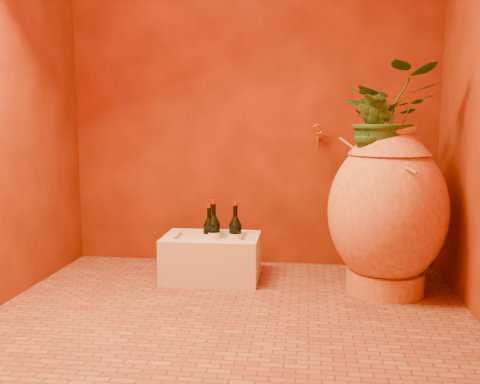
# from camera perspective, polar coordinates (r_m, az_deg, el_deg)

# --- Properties ---
(floor) EXTENTS (2.50, 2.50, 0.00)m
(floor) POSITION_cam_1_polar(r_m,az_deg,el_deg) (2.88, -1.03, -12.61)
(floor) COLOR brown
(floor) RESTS_ON ground
(wall_back) EXTENTS (2.50, 0.02, 2.50)m
(wall_back) POSITION_cam_1_polar(r_m,az_deg,el_deg) (3.70, 1.19, 11.57)
(wall_back) COLOR #541A04
(wall_back) RESTS_ON ground
(amphora) EXTENTS (0.84, 0.84, 0.97)m
(amphora) POSITION_cam_1_polar(r_m,az_deg,el_deg) (3.19, 15.43, -1.91)
(amphora) COLOR #DE8D3E
(amphora) RESTS_ON floor
(stone_basin) EXTENTS (0.60, 0.41, 0.28)m
(stone_basin) POSITION_cam_1_polar(r_m,az_deg,el_deg) (3.40, -3.05, -7.08)
(stone_basin) COLOR beige
(stone_basin) RESTS_ON floor
(wine_bottle_a) EXTENTS (0.08, 0.08, 0.32)m
(wine_bottle_a) POSITION_cam_1_polar(r_m,az_deg,el_deg) (3.43, -3.31, -4.68)
(wine_bottle_a) COLOR black
(wine_bottle_a) RESTS_ON stone_basin
(wine_bottle_b) EXTENTS (0.08, 0.08, 0.35)m
(wine_bottle_b) POSITION_cam_1_polar(r_m,az_deg,el_deg) (3.41, -2.82, -4.55)
(wine_bottle_b) COLOR black
(wine_bottle_b) RESTS_ON stone_basin
(wine_bottle_c) EXTENTS (0.08, 0.08, 0.34)m
(wine_bottle_c) POSITION_cam_1_polar(r_m,az_deg,el_deg) (3.38, -0.50, -4.68)
(wine_bottle_c) COLOR black
(wine_bottle_c) RESTS_ON stone_basin
(wall_tap) EXTENTS (0.07, 0.15, 0.17)m
(wall_tap) POSITION_cam_1_polar(r_m,az_deg,el_deg) (3.59, 8.28, 5.97)
(wall_tap) COLOR #A16C25
(wall_tap) RESTS_ON wall_back
(plant_main) EXTENTS (0.60, 0.55, 0.58)m
(plant_main) POSITION_cam_1_polar(r_m,az_deg,el_deg) (3.17, 15.36, 7.84)
(plant_main) COLOR #1F491A
(plant_main) RESTS_ON amphora
(plant_side) EXTENTS (0.28, 0.28, 0.40)m
(plant_side) POSITION_cam_1_polar(r_m,az_deg,el_deg) (3.07, 14.02, 6.30)
(plant_side) COLOR #1F491A
(plant_side) RESTS_ON amphora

